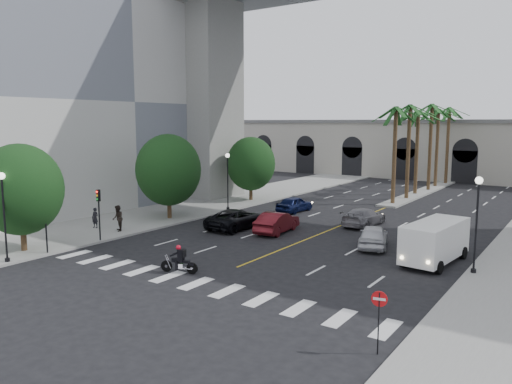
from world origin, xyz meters
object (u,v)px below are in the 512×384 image
Objects in this scene: lamp_post_left_near at (4,209)px; traffic_signal_near at (45,215)px; lamp_post_left_far at (228,176)px; car_e at (294,204)px; traffic_signal_far at (99,206)px; car_c at (236,219)px; do_not_enter_sign at (379,309)px; car_d at (364,217)px; car_b at (277,222)px; motorcycle_rider at (180,260)px; lamp_post_right at (477,216)px; car_a at (373,236)px; pedestrian_a at (95,218)px; cargo_van at (435,240)px; pedestrian_b at (118,218)px.

lamp_post_left_near is 1.47× the size of traffic_signal_near.
lamp_post_left_far is 6.62m from car_e.
traffic_signal_far is at bearing 90.00° from traffic_signal_near.
traffic_signal_near is at bearing -89.69° from lamp_post_left_far.
do_not_enter_sign reaches higher than car_c.
car_d is at bearing 102.33° from do_not_enter_sign.
car_b is (8.41, 13.43, -1.73)m from traffic_signal_near.
lamp_post_left_far is 2.55× the size of motorcycle_rider.
motorcycle_rider is at bearing 154.44° from do_not_enter_sign.
lamp_post_right reaches higher than motorcycle_rider.
pedestrian_a is (-19.58, -6.85, 0.16)m from car_a.
car_a is 20.74m from pedestrian_a.
lamp_post_right is (22.80, -8.00, 0.00)m from lamp_post_left_far.
lamp_post_left_far is 14.52m from traffic_signal_far.
car_d is 1.15× the size of car_e.
lamp_post_right reaches higher than do_not_enter_sign.
cargo_van is (10.92, 9.82, 0.64)m from motorcycle_rider.
traffic_signal_far reaches higher than do_not_enter_sign.
car_a is at bearing 144.28° from car_e.
pedestrian_a is at bearing 146.19° from traffic_signal_far.
traffic_signal_near is 0.85× the size of car_e.
car_c is (5.15, 15.35, -2.46)m from lamp_post_left_near.
car_a is 6.92m from car_d.
cargo_van reaches higher than car_a.
traffic_signal_far is 21.75m from cargo_van.
traffic_signal_near is 13.92m from car_c.
lamp_post_left_far is at bearing 102.29° from motorcycle_rider.
car_a is 0.76× the size of cargo_van.
lamp_post_left_far reaches higher than car_c.
car_d is at bearing 138.06° from lamp_post_right.
lamp_post_left_far is 1.25× the size of car_e.
traffic_signal_near reaches higher than car_b.
pedestrian_b is at bearing -5.42° from pedestrian_a.
pedestrian_b is at bearing 29.42° from car_b.
motorcycle_rider is (-13.33, -8.59, -2.52)m from lamp_post_right.
car_e is (5.28, 3.12, -2.49)m from lamp_post_left_far.
cargo_van is 3.80× the size of pedestrian_a.
pedestrian_b is (-17.21, -6.66, 0.36)m from car_a.
lamp_post_left_far reaches higher than car_a.
car_a is 4.60m from cargo_van.
car_b reaches higher than car_a.
traffic_signal_near is 9.73m from motorcycle_rider.
lamp_post_left_far is 1.47× the size of traffic_signal_near.
car_c is (-4.32, 10.94, 0.06)m from motorcycle_rider.
lamp_post_right is 1.47× the size of traffic_signal_near.
car_b is at bearing -19.02° from car_a.
pedestrian_b is at bearing 96.98° from lamp_post_left_near.
traffic_signal_near is 0.62× the size of cargo_van.
lamp_post_left_near is 9.40m from pedestrian_b.
motorcycle_rider is 0.49× the size of car_e.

